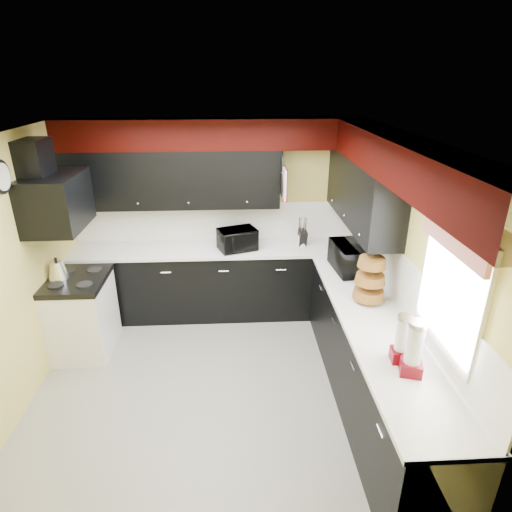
{
  "coord_description": "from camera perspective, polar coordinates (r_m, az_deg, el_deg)",
  "views": [
    {
      "loc": [
        0.24,
        -3.53,
        2.98
      ],
      "look_at": [
        0.46,
        0.64,
        1.18
      ],
      "focal_mm": 30.0,
      "sensor_mm": 36.0,
      "label": 1
    }
  ],
  "objects": [
    {
      "name": "pan_mid",
      "position": [
        5.14,
        3.54,
        9.37
      ],
      "size": [
        0.03,
        0.28,
        0.46
      ],
      "primitive_type": null,
      "color": "black",
      "rests_on": "upper_back"
    },
    {
      "name": "soffit_right",
      "position": [
        3.69,
        19.39,
        11.73
      ],
      "size": [
        0.36,
        3.24,
        0.35
      ],
      "primitive_type": "cube",
      "color": "black",
      "rests_on": "wall_right"
    },
    {
      "name": "cab_right",
      "position": [
        4.3,
        15.07,
        -13.77
      ],
      "size": [
        0.6,
        3.0,
        0.9
      ],
      "primitive_type": "cube",
      "color": "black",
      "rests_on": "ground"
    },
    {
      "name": "hood_duct",
      "position": [
        4.76,
        -27.4,
        11.29
      ],
      "size": [
        0.24,
        0.4,
        0.4
      ],
      "primitive_type": "cube",
      "color": "black",
      "rests_on": "wall_left"
    },
    {
      "name": "microwave",
      "position": [
        4.86,
        12.62,
        -0.19
      ],
      "size": [
        0.43,
        0.59,
        0.31
      ],
      "primitive_type": "imported",
      "rotation": [
        0.0,
        0.0,
        1.67
      ],
      "color": "black",
      "rests_on": "counter_right"
    },
    {
      "name": "counter_right",
      "position": [
        4.04,
        15.76,
        -8.42
      ],
      "size": [
        0.64,
        3.02,
        0.04
      ],
      "primitive_type": "cube",
      "color": "white",
      "rests_on": "cab_right"
    },
    {
      "name": "deco_plate",
      "position": [
        3.61,
        22.45,
        9.84
      ],
      "size": [
        0.03,
        0.24,
        0.24
      ],
      "primitive_type": null,
      "color": "white",
      "rests_on": "wall_right"
    },
    {
      "name": "ground",
      "position": [
        4.63,
        -5.56,
        -16.95
      ],
      "size": [
        3.6,
        3.6,
        0.0
      ],
      "primitive_type": "plane",
      "color": "gray",
      "rests_on": "ground"
    },
    {
      "name": "upper_right",
      "position": [
        4.79,
        13.97,
        8.32
      ],
      "size": [
        0.35,
        1.8,
        0.7
      ],
      "primitive_type": "cube",
      "color": "black",
      "rests_on": "wall_right"
    },
    {
      "name": "knife_block",
      "position": [
        5.47,
        6.17,
        2.42
      ],
      "size": [
        0.11,
        0.15,
        0.21
      ],
      "primitive_type": "cube",
      "rotation": [
        0.0,
        0.0,
        0.12
      ],
      "color": "black",
      "rests_on": "counter_back"
    },
    {
      "name": "wall_right",
      "position": [
        4.23,
        18.87,
        -2.21
      ],
      "size": [
        0.06,
        3.6,
        2.5
      ],
      "primitive_type": "cube",
      "color": "#E0C666",
      "rests_on": "ground"
    },
    {
      "name": "counter_back",
      "position": [
        5.44,
        -5.38,
        0.92
      ],
      "size": [
        3.62,
        0.64,
        0.04
      ],
      "primitive_type": "cube",
      "color": "white",
      "rests_on": "cab_back"
    },
    {
      "name": "splash_right",
      "position": [
        4.25,
        18.64,
        -2.94
      ],
      "size": [
        0.02,
        3.6,
        0.5
      ],
      "primitive_type": "cube",
      "color": "white",
      "rests_on": "counter_right"
    },
    {
      "name": "upper_back",
      "position": [
        5.34,
        -11.14,
        10.07
      ],
      "size": [
        2.6,
        0.35,
        0.7
      ],
      "primitive_type": "cube",
      "color": "black",
      "rests_on": "wall_back"
    },
    {
      "name": "clock",
      "position": [
        4.36,
        -30.85,
        9.05
      ],
      "size": [
        0.03,
        0.3,
        0.3
      ],
      "primitive_type": null,
      "color": "black",
      "rests_on": "wall_left"
    },
    {
      "name": "toaster_oven",
      "position": [
        5.32,
        -2.46,
        2.23
      ],
      "size": [
        0.55,
        0.51,
        0.26
      ],
      "primitive_type": "imported",
      "rotation": [
        0.0,
        0.0,
        0.34
      ],
      "color": "black",
      "rests_on": "counter_back"
    },
    {
      "name": "pan_top",
      "position": [
        5.21,
        3.45,
        12.38
      ],
      "size": [
        0.03,
        0.22,
        0.4
      ],
      "primitive_type": null,
      "color": "black",
      "rests_on": "upper_back"
    },
    {
      "name": "wall_back",
      "position": [
        5.61,
        -5.4,
        5.21
      ],
      "size": [
        3.6,
        0.06,
        2.5
      ],
      "primitive_type": "cube",
      "color": "#E0C666",
      "rests_on": "ground"
    },
    {
      "name": "dispenser_a",
      "position": [
        3.35,
        20.29,
        -11.59
      ],
      "size": [
        0.19,
        0.19,
        0.42
      ],
      "primitive_type": null,
      "rotation": [
        0.0,
        0.0,
        -0.29
      ],
      "color": "#560511",
      "rests_on": "counter_right"
    },
    {
      "name": "cut_board",
      "position": [
        5.01,
        3.82,
        9.59
      ],
      "size": [
        0.03,
        0.26,
        0.35
      ],
      "primitive_type": "cube",
      "color": "white",
      "rests_on": "upper_back"
    },
    {
      "name": "hood",
      "position": [
        4.79,
        -25.06,
        6.57
      ],
      "size": [
        0.5,
        0.78,
        0.55
      ],
      "primitive_type": "cube",
      "color": "black",
      "rests_on": "wall_left"
    },
    {
      "name": "dispenser_b",
      "position": [
        3.46,
        18.88,
        -10.64
      ],
      "size": [
        0.15,
        0.15,
        0.36
      ],
      "primitive_type": null,
      "rotation": [
        0.0,
        0.0,
        -0.12
      ],
      "color": "#590002",
      "rests_on": "counter_right"
    },
    {
      "name": "valance",
      "position": [
        3.2,
        24.93,
        2.21
      ],
      "size": [
        0.04,
        0.88,
        0.2
      ],
      "primitive_type": "cube",
      "color": "red",
      "rests_on": "wall_right"
    },
    {
      "name": "kettle",
      "position": [
        5.1,
        -24.93,
        -1.69
      ],
      "size": [
        0.22,
        0.22,
        0.19
      ],
      "primitive_type": null,
      "rotation": [
        0.0,
        0.0,
        -0.02
      ],
      "color": "silver",
      "rests_on": "cooktop"
    },
    {
      "name": "ceiling",
      "position": [
        3.57,
        -7.15,
        15.36
      ],
      "size": [
        3.6,
        3.6,
        0.06
      ],
      "primitive_type": "cube",
      "color": "white",
      "rests_on": "wall_back"
    },
    {
      "name": "cab_back",
      "position": [
        5.64,
        -5.2,
        -3.5
      ],
      "size": [
        3.6,
        0.6,
        0.9
      ],
      "primitive_type": "cube",
      "color": "black",
      "rests_on": "ground"
    },
    {
      "name": "soffit_back",
      "position": [
        5.2,
        -5.93,
        15.91
      ],
      "size": [
        3.6,
        0.36,
        0.35
      ],
      "primitive_type": "cube",
      "color": "black",
      "rests_on": "wall_back"
    },
    {
      "name": "pan_low",
      "position": [
        5.4,
        3.22,
        9.72
      ],
      "size": [
        0.03,
        0.24,
        0.42
      ],
      "primitive_type": null,
      "color": "black",
      "rests_on": "upper_back"
    },
    {
      "name": "wall_left",
      "position": [
        4.43,
        -30.21,
        -3.1
      ],
      "size": [
        0.06,
        3.6,
        2.5
      ],
      "primitive_type": "cube",
      "color": "#E0C666",
      "rests_on": "ground"
    },
    {
      "name": "cooktop",
      "position": [
        5.07,
        -22.85,
        -3.03
      ],
      "size": [
        0.62,
        0.77,
        0.06
      ],
      "primitive_type": "cube",
      "color": "black",
      "rests_on": "stove"
    },
    {
      "name": "baskets",
      "position": [
        4.21,
        14.97,
        -2.91
      ],
      "size": [
        0.27,
        0.27,
        0.5
      ],
      "primitive_type": null,
      "color": "brown",
      "rests_on": "upper_right"
    },
    {
      "name": "splash_back",
      "position": [
        5.62,
        -5.38,
        4.59
      ],
      "size": [
        3.6,
        0.02,
        0.5
      ],
      "primitive_type": "cube",
      "color": "white",
      "rests_on": "counter_back"
    },
    {
      "name": "utensil_crock",
      "position": [
        5.49,
        6.14,
        2.13
      ],
      "size": [
        0.15,
        0.15,
        0.14
      ],
      "primitive_type": "cylinder",
      "rotation": [
        0.0,
        0.0,
        -0.16
      ],
      "color": "white",
      "rests_on": "counter_back"
    },
    {
      "name": "window",
      "position": [
        3.37,
        24.63,
        -4.13
      ],
      "size": [
        0.03,
        0.86,
        0.96
      ],
      "primitive_type": null,
      "color": "white",
      "rests_on": "wall_right"
    },
    {
      "name": "stove",
      "position": [
        5.28,
        -22.07,
        -7.51
      ],
      "size": [
        0.6,
        0.75,
        0.86
      ],
      "primitive_type": "cube",
      "color": "white",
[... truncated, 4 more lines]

